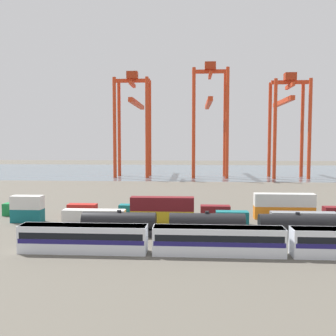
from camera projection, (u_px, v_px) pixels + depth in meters
The scene contains 20 objects.
ground_plane at pixel (198, 195), 109.88m from camera, with size 420.00×420.00×0.00m, color #5B564C.
harbour_water at pixel (195, 171), 202.20m from camera, with size 400.00×110.00×0.01m, color slate.
passenger_train at pixel (218, 240), 51.42m from camera, with size 56.17×3.14×3.90m.
freight_tank_row at pixel (207, 225), 61.24m from camera, with size 41.66×2.83×4.29m.
shipping_container_0 at pixel (28, 215), 72.71m from camera, with size 6.04×2.44×2.60m, color #146066.
shipping_container_1 at pixel (27, 202), 72.53m from camera, with size 6.04×2.44×2.60m, color silver.
shipping_container_2 at pixel (94, 216), 71.86m from camera, with size 12.10×2.44×2.60m, color silver.
shipping_container_3 at pixel (162, 217), 71.01m from camera, with size 12.10×2.44×2.60m, color gold.
shipping_container_4 at pixel (162, 204), 70.83m from camera, with size 12.10×2.44×2.60m, color maroon.
shipping_container_5 at pixel (232, 218), 70.16m from camera, with size 6.04×2.44×2.60m, color #146066.
shipping_container_6 at pixel (304, 219), 69.31m from camera, with size 12.10×2.44×2.60m, color slate.
shipping_container_10 at pixel (18, 209), 79.30m from camera, with size 6.04×2.44×2.60m, color #197538.
shipping_container_11 at pixel (82, 210), 78.41m from camera, with size 6.04×2.44×2.60m, color #AD211C.
shipping_container_12 at pixel (148, 211), 77.51m from camera, with size 12.10×2.44×2.60m, color #146066.
shipping_container_13 at pixel (215, 212), 76.62m from camera, with size 6.04×2.44×2.60m, color maroon.
shipping_container_14 at pixel (284, 213), 75.72m from camera, with size 12.10×2.44×2.60m, color orange.
shipping_container_15 at pixel (284, 200), 75.54m from camera, with size 12.10×2.44×2.60m, color silver.
gantry_crane_west at pixel (134, 114), 170.08m from camera, with size 15.90×39.61×47.12m.
gantry_crane_central at pixel (210, 110), 167.83m from camera, with size 15.96×41.40×50.76m.
gantry_crane_east at pixel (288, 114), 164.97m from camera, with size 16.09×35.26×45.73m.
Camera 1 is at (-1.89, -69.42, 15.59)m, focal length 39.71 mm.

